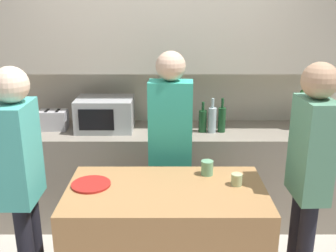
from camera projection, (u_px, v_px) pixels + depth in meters
back_wall at (158, 60)px, 3.74m from camera, size 6.40×0.40×2.70m
back_counter at (158, 175)px, 3.81m from camera, size 3.60×0.62×0.92m
kitchen_island at (168, 249)px, 2.69m from camera, size 1.31×0.72×0.91m
microwave at (107, 114)px, 3.65m from camera, size 0.52×0.39×0.30m
toaster at (55, 120)px, 3.67m from camera, size 0.26×0.16×0.18m
potted_plant at (307, 109)px, 3.63m from camera, size 0.14×0.14×0.40m
bottle_0 at (204, 121)px, 3.59m from camera, size 0.07×0.07×0.28m
bottle_1 at (214, 120)px, 3.57m from camera, size 0.07×0.07×0.32m
bottle_2 at (224, 119)px, 3.59m from camera, size 0.07×0.07×0.32m
plate_on_island at (93, 184)px, 2.60m from camera, size 0.26×0.26×0.01m
cup_0 at (238, 180)px, 2.60m from camera, size 0.07×0.07×0.08m
cup_1 at (209, 168)px, 2.75m from camera, size 0.09×0.09×0.10m
person_left at (172, 139)px, 3.11m from camera, size 0.35×0.23×1.72m
person_center at (311, 169)px, 2.55m from camera, size 0.23×0.35×1.73m
person_right at (23, 172)px, 2.53m from camera, size 0.22×0.34×1.71m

